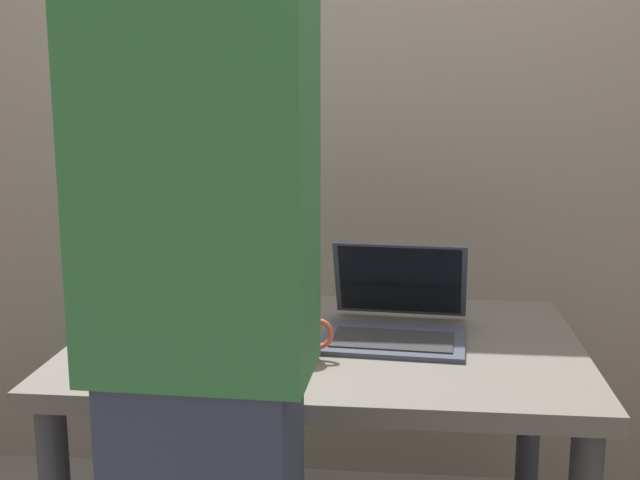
% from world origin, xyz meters
% --- Properties ---
extents(desk, '(1.23, 0.83, 0.75)m').
position_xyz_m(desk, '(0.00, 0.00, 0.65)').
color(desk, '#56514C').
rests_on(desk, ground).
extents(laptop, '(0.37, 0.38, 0.22)m').
position_xyz_m(laptop, '(0.17, 0.06, 0.80)').
color(laptop, '#383D4C').
rests_on(laptop, desk).
extents(beer_bottle_brown, '(0.07, 0.07, 0.30)m').
position_xyz_m(beer_bottle_brown, '(-0.41, 0.02, 0.87)').
color(beer_bottle_brown, '#333333').
rests_on(beer_bottle_brown, desk).
extents(beer_bottle_amber, '(0.07, 0.07, 0.32)m').
position_xyz_m(beer_bottle_amber, '(-0.51, -0.02, 0.87)').
color(beer_bottle_amber, '#472B14').
rests_on(beer_bottle_amber, desk).
extents(beer_bottle_green, '(0.07, 0.07, 0.28)m').
position_xyz_m(beer_bottle_green, '(-0.49, 0.06, 0.86)').
color(beer_bottle_green, brown).
rests_on(beer_bottle_green, desk).
extents(person_figure, '(0.39, 0.31, 1.83)m').
position_xyz_m(person_figure, '(-0.16, -0.59, 0.94)').
color(person_figure, '#2D3347').
rests_on(person_figure, ground).
extents(coffee_mug, '(0.12, 0.08, 0.11)m').
position_xyz_m(coffee_mug, '(-0.04, -0.14, 0.81)').
color(coffee_mug, '#BF4C33').
rests_on(coffee_mug, desk).
extents(back_wall, '(6.00, 0.10, 2.60)m').
position_xyz_m(back_wall, '(0.00, 0.84, 1.30)').
color(back_wall, gray).
rests_on(back_wall, ground).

